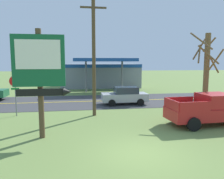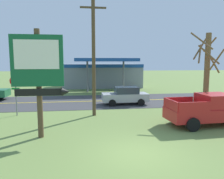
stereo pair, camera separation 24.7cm
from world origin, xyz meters
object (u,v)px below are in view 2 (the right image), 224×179
object	(u,v)px
motel_sign	(39,70)
utility_pole	(94,49)
gas_station	(102,75)
bare_tree	(207,71)
stop_sign	(16,88)
pickup_red_parked_on_lawn	(209,110)
car_silver_near_lane	(125,96)

from	to	relation	value
motel_sign	utility_pole	size ratio (longest dim) A/B	0.62
motel_sign	gas_station	distance (m)	23.70
utility_pole	bare_tree	distance (m)	8.55
motel_sign	utility_pole	world-z (taller)	utility_pole
stop_sign	bare_tree	xyz separation A→B (m)	(14.04, -1.35, 1.25)
stop_sign	pickup_red_parked_on_lawn	world-z (taller)	stop_sign
pickup_red_parked_on_lawn	car_silver_near_lane	bearing A→B (deg)	117.80
bare_tree	gas_station	size ratio (longest dim) A/B	0.51
utility_pole	car_silver_near_lane	distance (m)	6.33
gas_station	car_silver_near_lane	world-z (taller)	gas_station
bare_tree	car_silver_near_lane	xyz separation A→B (m)	(-5.28, 4.46, -2.45)
pickup_red_parked_on_lawn	bare_tree	bearing A→B (deg)	63.47
pickup_red_parked_on_lawn	stop_sign	bearing A→B (deg)	161.54
utility_pole	bare_tree	size ratio (longest dim) A/B	1.47
bare_tree	pickup_red_parked_on_lawn	size ratio (longest dim) A/B	1.15
utility_pole	gas_station	size ratio (longest dim) A/B	0.75
bare_tree	pickup_red_parked_on_lawn	world-z (taller)	bare_tree
bare_tree	gas_station	world-z (taller)	bare_tree
car_silver_near_lane	stop_sign	bearing A→B (deg)	-160.49
utility_pole	stop_sign	bearing A→B (deg)	172.85
bare_tree	car_silver_near_lane	bearing A→B (deg)	139.86
stop_sign	car_silver_near_lane	bearing A→B (deg)	19.51
car_silver_near_lane	motel_sign	bearing A→B (deg)	-126.10
bare_tree	utility_pole	bearing A→B (deg)	175.61
utility_pole	car_silver_near_lane	size ratio (longest dim) A/B	2.14
pickup_red_parked_on_lawn	motel_sign	bearing A→B (deg)	-174.14
stop_sign	bare_tree	bearing A→B (deg)	-5.50
bare_tree	gas_station	bearing A→B (deg)	107.71
motel_sign	pickup_red_parked_on_lawn	xyz separation A→B (m)	(9.93, 1.02, -2.57)
motel_sign	stop_sign	distance (m)	6.07
motel_sign	car_silver_near_lane	xyz separation A→B (m)	(6.08, 8.33, -2.71)
utility_pole	bare_tree	xyz separation A→B (m)	(8.38, -0.64, -1.54)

